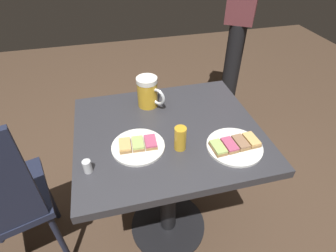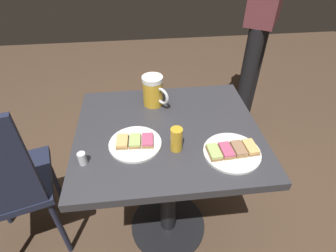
# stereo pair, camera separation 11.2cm
# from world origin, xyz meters

# --- Properties ---
(ground_plane) EXTENTS (6.00, 6.00, 0.00)m
(ground_plane) POSITION_xyz_m (0.00, 0.00, 0.00)
(ground_plane) COLOR #4C3828
(cafe_table) EXTENTS (0.78, 0.67, 0.76)m
(cafe_table) POSITION_xyz_m (0.00, 0.00, 0.59)
(cafe_table) COLOR black
(cafe_table) RESTS_ON ground_plane
(plate_near) EXTENTS (0.22, 0.22, 0.03)m
(plate_near) POSITION_xyz_m (-0.23, 0.17, 0.77)
(plate_near) COLOR white
(plate_near) RESTS_ON cafe_table
(plate_far) EXTENTS (0.21, 0.21, 0.03)m
(plate_far) POSITION_xyz_m (0.14, 0.08, 0.77)
(plate_far) COLOR white
(plate_far) RESTS_ON cafe_table
(beer_mug) EXTENTS (0.12, 0.13, 0.15)m
(beer_mug) POSITION_xyz_m (0.05, -0.20, 0.83)
(beer_mug) COLOR gold
(beer_mug) RESTS_ON cafe_table
(beer_glass_small) EXTENTS (0.05, 0.05, 0.10)m
(beer_glass_small) POSITION_xyz_m (-0.02, 0.12, 0.81)
(beer_glass_small) COLOR gold
(beer_glass_small) RESTS_ON cafe_table
(salt_shaker) EXTENTS (0.03, 0.03, 0.05)m
(salt_shaker) POSITION_xyz_m (0.33, 0.16, 0.78)
(salt_shaker) COLOR silver
(salt_shaker) RESTS_ON cafe_table
(cafe_chair) EXTENTS (0.47, 0.47, 0.96)m
(cafe_chair) POSITION_xyz_m (0.74, 0.04, 0.55)
(cafe_chair) COLOR #1E2338
(cafe_chair) RESTS_ON ground_plane
(patron_standing) EXTENTS (0.32, 0.37, 1.71)m
(patron_standing) POSITION_xyz_m (-0.73, -0.86, 1.00)
(patron_standing) COLOR black
(patron_standing) RESTS_ON ground_plane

